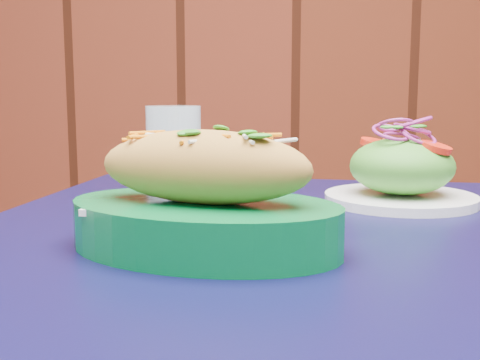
{
  "coord_description": "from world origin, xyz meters",
  "views": [
    {
      "loc": [
        -0.03,
        0.88,
        0.9
      ],
      "look_at": [
        -0.07,
        1.48,
        0.81
      ],
      "focal_mm": 45.0,
      "sensor_mm": 36.0,
      "label": 1
    }
  ],
  "objects": [
    {
      "name": "salad_plate",
      "position": [
        0.13,
        1.69,
        0.79
      ],
      "size": [
        0.2,
        0.2,
        0.12
      ],
      "rotation": [
        0.0,
        0.0,
        -0.37
      ],
      "color": "white",
      "rests_on": "cafe_table"
    },
    {
      "name": "water_glass",
      "position": [
        -0.19,
        1.74,
        0.81
      ],
      "size": [
        0.08,
        0.08,
        0.13
      ],
      "primitive_type": "cylinder",
      "color": "silver",
      "rests_on": "cafe_table"
    },
    {
      "name": "cafe_table",
      "position": [
        0.01,
        1.5,
        0.66
      ],
      "size": [
        0.86,
        0.86,
        0.75
      ],
      "rotation": [
        0.0,
        0.0,
        -0.08
      ],
      "color": "black",
      "rests_on": "ground"
    },
    {
      "name": "banh_mi_basket",
      "position": [
        -0.1,
        1.43,
        0.8
      ],
      "size": [
        0.3,
        0.24,
        0.12
      ],
      "rotation": [
        0.0,
        0.0,
        -0.27
      ],
      "color": "#03612B",
      "rests_on": "cafe_table"
    }
  ]
}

